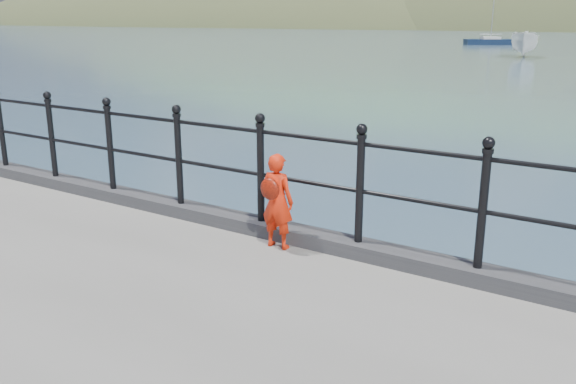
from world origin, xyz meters
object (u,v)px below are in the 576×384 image
Objects in this scene: child at (277,200)px; sailboat_left at (490,42)px; launch_white at (525,44)px; railing at (308,168)px.

sailboat_left is at bearing -77.89° from child.
launch_white is 0.65× the size of sailboat_left.
railing is at bearing -131.14° from child.
sailboat_left is (-18.71, 74.41, -1.49)m from railing.
railing reaches higher than launch_white.
railing is 51.62m from launch_white.
child is 76.93m from sailboat_left.
launch_white is (-9.07, 51.03, -0.38)m from child.
child is at bearing -110.51° from sailboat_left.
railing reaches higher than child.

